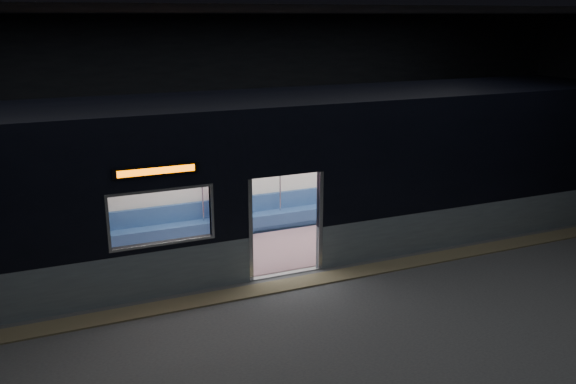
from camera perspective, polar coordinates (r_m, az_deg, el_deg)
station_floor at (r=11.38m, az=1.88°, el=-9.68°), size 24.00×14.00×0.01m
station_envelope at (r=10.33m, az=2.07°, el=8.97°), size 24.00×14.00×5.00m
tactile_strip at (r=11.83m, az=0.74°, el=-8.53°), size 22.80×0.50×0.03m
metro_car at (r=12.97m, az=-2.81°, el=2.27°), size 18.00×3.04×3.35m
passenger at (r=14.01m, az=-6.08°, el=-1.01°), size 0.44×0.76×1.48m
handbag at (r=13.81m, az=-5.84°, el=-1.83°), size 0.43×0.40×0.17m
transit_map at (r=16.22m, az=10.66°, el=3.51°), size 1.02×0.03×0.66m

